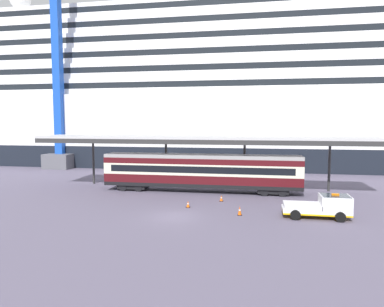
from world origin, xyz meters
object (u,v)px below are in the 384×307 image
cruise_ship (204,97)px  dockside_crane (61,52)px  train_carriage (201,171)px  traffic_cone_far (240,211)px  service_truck (323,206)px  traffic_cone_mid (221,198)px  traffic_cone_near (188,204)px

cruise_ship → dockside_crane: 27.37m
dockside_crane → cruise_ship: bearing=37.7°
cruise_ship → train_carriage: bearing=-82.5°
train_carriage → traffic_cone_far: train_carriage is taller
train_carriage → service_truck: size_ratio=4.11×
service_truck → traffic_cone_mid: (-8.49, 4.48, -0.70)m
traffic_cone_near → dockside_crane: (-25.16, 22.88, 18.67)m
traffic_cone_near → traffic_cone_far: 5.02m
train_carriage → cruise_ship: bearing=97.5°
traffic_cone_near → traffic_cone_mid: 4.03m
traffic_cone_near → dockside_crane: 38.80m
service_truck → dockside_crane: bearing=146.2°
cruise_ship → service_truck: cruise_ship is taller
train_carriage → traffic_cone_mid: train_carriage is taller
cruise_ship → train_carriage: cruise_ship is taller
service_truck → traffic_cone_near: 11.34m
train_carriage → traffic_cone_near: 7.52m
cruise_ship → service_truck: 44.99m
traffic_cone_near → traffic_cone_mid: size_ratio=1.00×
traffic_cone_near → cruise_ship: bearing=96.0°
traffic_cone_far → train_carriage: bearing=116.7°
cruise_ship → traffic_cone_far: bearing=-77.9°
cruise_ship → traffic_cone_near: cruise_ship is taller
traffic_cone_near → traffic_cone_far: bearing=-21.5°
traffic_cone_near → traffic_cone_mid: (2.73, 2.96, 0.00)m
service_truck → traffic_cone_mid: service_truck is taller
cruise_ship → train_carriage: (4.23, -31.92, -10.24)m
train_carriage → traffic_cone_mid: (2.63, -4.28, -2.01)m
cruise_ship → dockside_crane: size_ratio=2.31×
traffic_cone_near → train_carriage: bearing=89.2°
traffic_cone_mid → dockside_crane: 39.03m
traffic_cone_near → traffic_cone_far: size_ratio=0.77×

